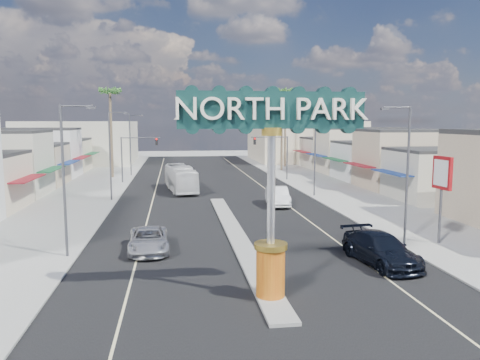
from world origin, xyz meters
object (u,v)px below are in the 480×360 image
object	(u,v)px
palm_left_far	(110,96)
city_bus	(181,178)
streetlight_l_far	(131,142)
car_parked_right	(277,196)
suv_right	(381,249)
streetlight_l_mid	(112,151)
palm_right_mid	(282,105)
streetlight_r_far	(271,141)
palm_right_far	(286,96)
streetlight_l_near	(66,173)
traffic_signal_right	(274,149)
streetlight_r_mid	(314,149)
streetlight_r_near	(405,168)
gateway_sign	(271,170)
suv_left	(149,240)
traffic_signal_left	(136,150)
bank_pylon_sign	(442,178)

from	to	relation	value
palm_left_far	city_bus	distance (m)	19.54
streetlight_l_far	car_parked_right	distance (m)	31.42
suv_right	city_bus	size ratio (longest dim) A/B	0.57
streetlight_l_mid	palm_right_mid	world-z (taller)	palm_right_mid
streetlight_r_far	palm_right_far	bearing A→B (deg)	65.45
streetlight_l_near	suv_right	world-z (taller)	streetlight_l_near
streetlight_l_near	city_bus	xyz separation A→B (m)	(6.87, 26.14, -3.60)
streetlight_l_near	streetlight_l_mid	bearing A→B (deg)	90.00
traffic_signal_right	palm_left_far	xyz separation A→B (m)	(-22.18, 6.01, 7.22)
suv_right	streetlight_r_mid	bearing A→B (deg)	74.87
streetlight_l_mid	streetlight_r_near	size ratio (longest dim) A/B	1.00
gateway_sign	palm_right_far	xyz separation A→B (m)	(15.00, 60.02, 6.46)
streetlight_l_mid	streetlight_r_far	bearing A→B (deg)	46.52
suv_left	suv_right	bearing A→B (deg)	-21.28
traffic_signal_right	streetlight_l_mid	world-z (taller)	streetlight_l_mid
streetlight_r_mid	suv_right	size ratio (longest dim) A/B	1.51
streetlight_r_far	palm_right_mid	distance (m)	7.30
streetlight_r_mid	streetlight_r_far	size ratio (longest dim) A/B	1.00
traffic_signal_left	streetlight_r_near	world-z (taller)	streetlight_r_near
traffic_signal_right	suv_left	world-z (taller)	traffic_signal_right
streetlight_r_near	palm_right_mid	world-z (taller)	palm_right_mid
streetlight_r_mid	palm_right_mid	bearing A→B (deg)	84.36
traffic_signal_left	streetlight_l_mid	size ratio (longest dim) A/B	0.67
streetlight_r_near	suv_right	bearing A→B (deg)	-130.73
car_parked_right	city_bus	bearing A→B (deg)	134.84
streetlight_l_near	streetlight_r_near	distance (m)	20.87
traffic_signal_left	palm_right_far	world-z (taller)	palm_right_far
palm_right_far	suv_right	size ratio (longest dim) A/B	2.37
suv_left	streetlight_l_mid	bearing A→B (deg)	100.70
streetlight_r_far	palm_left_far	bearing A→B (deg)	-175.12
traffic_signal_left	palm_right_mid	distance (m)	26.01
streetlight_r_near	city_bus	size ratio (longest dim) A/B	0.85
streetlight_r_far	bank_pylon_sign	bearing A→B (deg)	-86.74
streetlight_r_near	streetlight_r_mid	distance (m)	20.00
traffic_signal_right	suv_right	bearing A→B (deg)	-92.93
palm_left_far	bank_pylon_sign	xyz separation A→B (m)	(25.84, -40.27, -7.08)
traffic_signal_left	suv_left	xyz separation A→B (m)	(3.30, -33.24, -3.55)
streetlight_l_far	streetlight_r_far	world-z (taller)	same
traffic_signal_left	car_parked_right	world-z (taller)	traffic_signal_left
streetlight_l_near	streetlight_l_far	world-z (taller)	same
palm_left_far	suv_left	bearing A→B (deg)	-79.73
streetlight_r_mid	palm_right_mid	xyz separation A→B (m)	(2.57, 26.00, 5.54)
streetlight_l_mid	palm_right_mid	distance (m)	35.44
city_bus	suv_left	bearing A→B (deg)	-102.58
streetlight_l_near	suv_right	distance (m)	18.55
gateway_sign	traffic_signal_right	distance (m)	43.04
streetlight_l_near	suv_left	world-z (taller)	streetlight_l_near
gateway_sign	streetlight_l_far	size ratio (longest dim) A/B	1.02
streetlight_r_mid	palm_right_far	bearing A→B (deg)	81.88
city_bus	bank_pylon_sign	world-z (taller)	bank_pylon_sign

